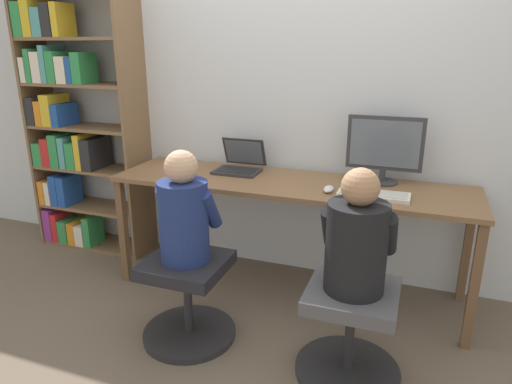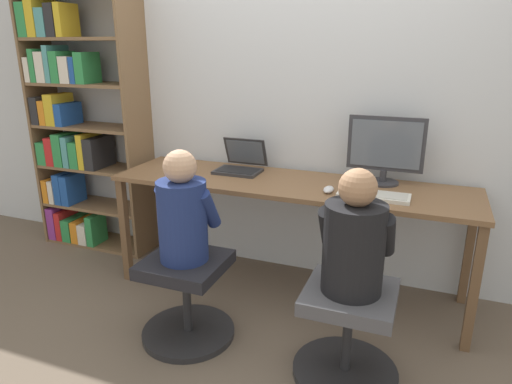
# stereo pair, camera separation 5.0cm
# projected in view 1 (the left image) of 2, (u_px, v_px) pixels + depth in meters

# --- Properties ---
(ground_plane) EXTENTS (14.00, 14.00, 0.00)m
(ground_plane) POSITION_uv_depth(u_px,v_px,m) (273.00, 312.00, 2.87)
(ground_plane) COLOR brown
(wall_back) EXTENTS (10.00, 0.05, 2.60)m
(wall_back) POSITION_uv_depth(u_px,v_px,m) (306.00, 92.00, 3.07)
(wall_back) COLOR silver
(wall_back) RESTS_ON ground_plane
(desk) EXTENTS (2.30, 0.61, 0.77)m
(desk) POSITION_uv_depth(u_px,v_px,m) (289.00, 193.00, 2.93)
(desk) COLOR brown
(desk) RESTS_ON ground_plane
(desktop_monitor) EXTENTS (0.46, 0.20, 0.42)m
(desktop_monitor) POSITION_uv_depth(u_px,v_px,m) (384.00, 149.00, 2.81)
(desktop_monitor) COLOR #333338
(desktop_monitor) RESTS_ON desk
(laptop) EXTENTS (0.30, 0.29, 0.22)m
(laptop) POSITION_uv_depth(u_px,v_px,m) (239.00, 165.00, 3.13)
(laptop) COLOR #2D2D30
(laptop) RESTS_ON desk
(keyboard) EXTENTS (0.40, 0.16, 0.03)m
(keyboard) POSITION_uv_depth(u_px,v_px,m) (374.00, 195.00, 2.61)
(keyboard) COLOR silver
(keyboard) RESTS_ON desk
(computer_mouse_by_keyboard) EXTENTS (0.06, 0.12, 0.03)m
(computer_mouse_by_keyboard) POSITION_uv_depth(u_px,v_px,m) (329.00, 189.00, 2.70)
(computer_mouse_by_keyboard) COLOR silver
(computer_mouse_by_keyboard) RESTS_ON desk
(office_chair_left) EXTENTS (0.53, 0.53, 0.49)m
(office_chair_left) POSITION_uv_depth(u_px,v_px,m) (350.00, 330.00, 2.26)
(office_chair_left) COLOR #262628
(office_chair_left) RESTS_ON ground_plane
(office_chair_right) EXTENTS (0.53, 0.53, 0.49)m
(office_chair_right) POSITION_uv_depth(u_px,v_px,m) (188.00, 296.00, 2.56)
(office_chair_right) COLOR #262628
(office_chair_right) RESTS_ON ground_plane
(person_at_monitor) EXTENTS (0.35, 0.30, 0.60)m
(person_at_monitor) POSITION_uv_depth(u_px,v_px,m) (357.00, 239.00, 2.11)
(person_at_monitor) COLOR black
(person_at_monitor) RESTS_ON office_chair_left
(person_at_laptop) EXTENTS (0.32, 0.29, 0.61)m
(person_at_laptop) POSITION_uv_depth(u_px,v_px,m) (184.00, 213.00, 2.41)
(person_at_laptop) COLOR navy
(person_at_laptop) RESTS_ON office_chair_right
(bookshelf) EXTENTS (0.93, 0.33, 1.98)m
(bookshelf) POSITION_uv_depth(u_px,v_px,m) (72.00, 128.00, 3.57)
(bookshelf) COLOR brown
(bookshelf) RESTS_ON ground_plane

